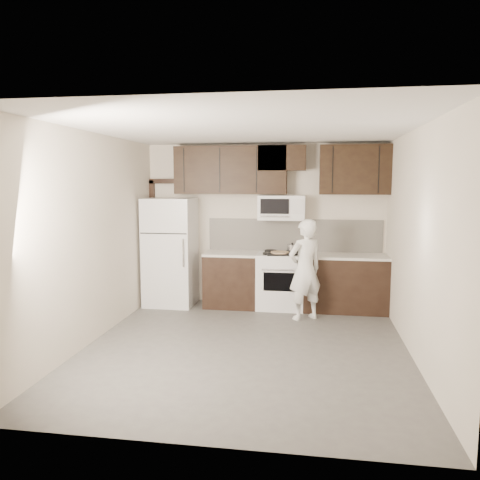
% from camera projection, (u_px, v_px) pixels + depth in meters
% --- Properties ---
extents(floor, '(4.50, 4.50, 0.00)m').
position_uv_depth(floor, '(246.00, 347.00, 5.88)').
color(floor, '#4F4D4A').
rests_on(floor, ground).
extents(back_wall, '(4.00, 0.00, 4.00)m').
position_uv_depth(back_wall, '(265.00, 225.00, 7.92)').
color(back_wall, beige).
rests_on(back_wall, ground).
extents(ceiling, '(4.50, 4.50, 0.00)m').
position_uv_depth(ceiling, '(246.00, 128.00, 5.55)').
color(ceiling, white).
rests_on(ceiling, back_wall).
extents(counter_run, '(2.95, 0.64, 0.91)m').
position_uv_depth(counter_run, '(299.00, 281.00, 7.64)').
color(counter_run, black).
rests_on(counter_run, floor).
extents(stove, '(0.76, 0.66, 0.94)m').
position_uv_depth(stove, '(280.00, 280.00, 7.68)').
color(stove, silver).
rests_on(stove, floor).
extents(backsplash, '(2.90, 0.02, 0.54)m').
position_uv_depth(backsplash, '(294.00, 235.00, 7.85)').
color(backsplash, beige).
rests_on(backsplash, counter_run).
extents(upper_cabinets, '(3.48, 0.35, 0.78)m').
position_uv_depth(upper_cabinets, '(277.00, 169.00, 7.60)').
color(upper_cabinets, black).
rests_on(upper_cabinets, back_wall).
extents(microwave, '(0.76, 0.42, 0.40)m').
position_uv_depth(microwave, '(282.00, 208.00, 7.65)').
color(microwave, silver).
rests_on(microwave, upper_cabinets).
extents(refrigerator, '(0.80, 0.76, 1.80)m').
position_uv_depth(refrigerator, '(170.00, 252.00, 7.86)').
color(refrigerator, silver).
rests_on(refrigerator, floor).
extents(door_trim, '(0.50, 0.08, 2.12)m').
position_uv_depth(door_trim, '(155.00, 229.00, 8.19)').
color(door_trim, black).
rests_on(door_trim, floor).
extents(saucepan, '(0.29, 0.17, 0.16)m').
position_uv_depth(saucepan, '(292.00, 248.00, 7.74)').
color(saucepan, silver).
rests_on(saucepan, stove).
extents(baking_tray, '(0.49, 0.41, 0.02)m').
position_uv_depth(baking_tray, '(280.00, 254.00, 7.51)').
color(baking_tray, black).
rests_on(baking_tray, counter_run).
extents(pizza, '(0.35, 0.35, 0.02)m').
position_uv_depth(pizza, '(280.00, 252.00, 7.51)').
color(pizza, '#CFB88A').
rests_on(pizza, baking_tray).
extents(person, '(0.67, 0.61, 1.53)m').
position_uv_depth(person, '(305.00, 270.00, 7.01)').
color(person, silver).
rests_on(person, floor).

